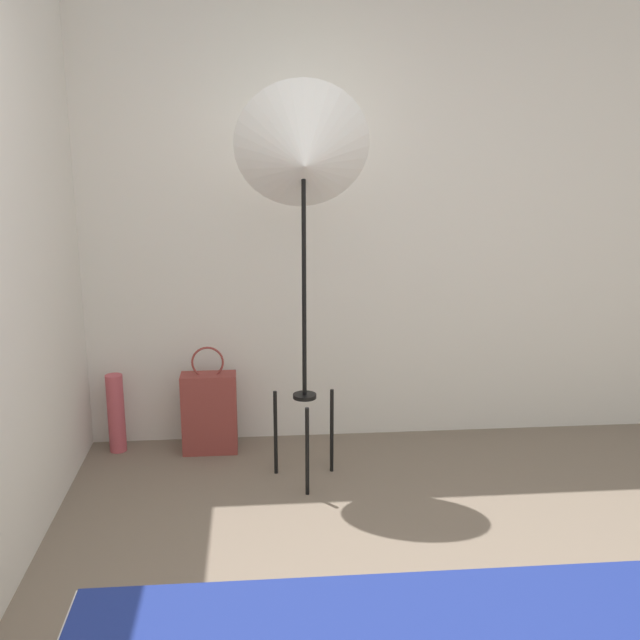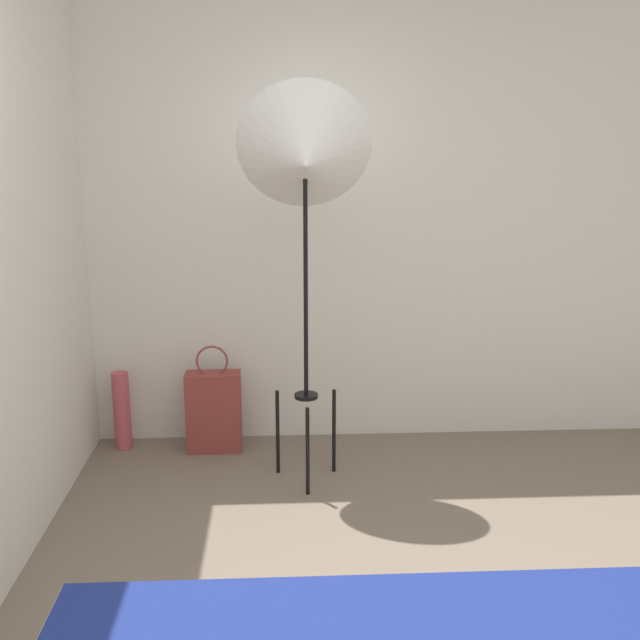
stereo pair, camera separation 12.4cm
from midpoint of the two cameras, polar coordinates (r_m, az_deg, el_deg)
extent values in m
cube|color=silver|center=(4.27, 2.72, 7.78)|extent=(8.00, 0.05, 2.60)
cube|color=navy|center=(2.25, 6.14, -22.39)|extent=(1.84, 0.48, 0.04)
cylinder|color=black|center=(3.76, 0.00, -9.99)|extent=(0.02, 0.02, 0.46)
cylinder|color=black|center=(3.99, -2.35, -8.54)|extent=(0.02, 0.02, 0.46)
cylinder|color=black|center=(4.01, 1.96, -8.45)|extent=(0.02, 0.02, 0.46)
cylinder|color=black|center=(3.83, -0.13, -5.80)|extent=(0.12, 0.12, 0.02)
cylinder|color=black|center=(3.68, -0.13, 3.04)|extent=(0.02, 0.02, 1.20)
cone|color=white|center=(3.61, -0.14, 12.42)|extent=(0.67, 0.48, 0.71)
cube|color=brown|center=(4.30, -7.27, -6.95)|extent=(0.31, 0.14, 0.46)
torus|color=brown|center=(4.21, -7.40, -3.13)|extent=(0.18, 0.01, 0.18)
cylinder|color=#BC4C56|center=(4.43, -14.08, -6.72)|extent=(0.10, 0.10, 0.45)
camera|label=1|loc=(0.06, -88.98, 0.25)|focal=42.00mm
camera|label=2|loc=(0.06, 91.02, -0.25)|focal=42.00mm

